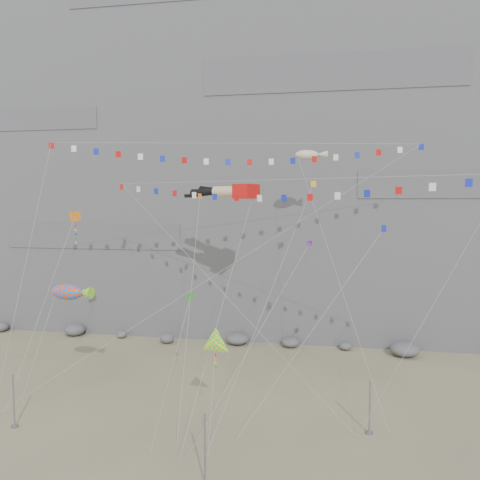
{
  "coord_description": "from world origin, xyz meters",
  "views": [
    {
      "loc": [
        9.29,
        -34.13,
        16.11
      ],
      "look_at": [
        1.7,
        9.0,
        12.55
      ],
      "focal_mm": 35.0,
      "sensor_mm": 36.0,
      "label": 1
    }
  ],
  "objects": [
    {
      "name": "blimp_windsock",
      "position": [
        7.79,
        11.74,
        20.58
      ],
      "size": [
        8.28,
        14.35,
        25.36
      ],
      "color": "beige",
      "rests_on": "ground"
    },
    {
      "name": "fish_windsock",
      "position": [
        -11.07,
        0.42,
        8.81
      ],
      "size": [
        4.05,
        5.18,
        9.97
      ],
      "color": "#EA3C0B",
      "rests_on": "ground"
    },
    {
      "name": "small_kite_a",
      "position": [
        -1.62,
        6.8,
        16.2
      ],
      "size": [
        2.29,
        13.43,
        21.06
      ],
      "color": "orange",
      "rests_on": "ground"
    },
    {
      "name": "small_kite_d",
      "position": [
        8.34,
        8.98,
        17.43
      ],
      "size": [
        6.93,
        16.9,
        24.8
      ],
      "color": "#F5AE14",
      "rests_on": "ground"
    },
    {
      "name": "flag_banner_lower",
      "position": [
        5.23,
        3.73,
        17.87
      ],
      "size": [
        31.1,
        12.18,
        20.43
      ],
      "color": "red",
      "rests_on": "ground"
    },
    {
      "name": "ground",
      "position": [
        0.0,
        0.0,
        0.0
      ],
      "size": [
        120.0,
        120.0,
        0.0
      ],
      "primitive_type": "plane",
      "color": "gray",
      "rests_on": "ground"
    },
    {
      "name": "anchor_pole_center",
      "position": [
        2.92,
        -9.41,
        2.11
      ],
      "size": [
        0.12,
        0.12,
        4.23
      ],
      "primitive_type": "cylinder",
      "color": "gray",
      "rests_on": "ground"
    },
    {
      "name": "small_kite_c",
      "position": [
        -0.89,
        0.88,
        8.49
      ],
      "size": [
        1.17,
        8.27,
        11.47
      ],
      "color": "#1D9416",
      "rests_on": "ground"
    },
    {
      "name": "small_kite_e",
      "position": [
        13.54,
        1.04,
        13.91
      ],
      "size": [
        10.79,
        6.82,
        18.45
      ],
      "color": "#1324AE",
      "rests_on": "ground"
    },
    {
      "name": "small_kite_b",
      "position": [
        8.06,
        6.42,
        12.22
      ],
      "size": [
        7.75,
        13.74,
        19.44
      ],
      "color": "#711BA0",
      "rests_on": "ground"
    },
    {
      "name": "anchor_pole_left",
      "position": [
        -12.24,
        -5.1,
        1.94
      ],
      "size": [
        0.12,
        0.12,
        3.88
      ],
      "primitive_type": "cylinder",
      "color": "gray",
      "rests_on": "ground"
    },
    {
      "name": "flag_banner_upper",
      "position": [
        1.85,
        7.37,
        21.32
      ],
      "size": [
        33.0,
        14.85,
        29.37
      ],
      "color": "red",
      "rests_on": "ground"
    },
    {
      "name": "anchor_pole_right",
      "position": [
        12.73,
        -1.69,
        1.87
      ],
      "size": [
        0.12,
        0.12,
        3.75
      ],
      "primitive_type": "cylinder",
      "color": "gray",
      "rests_on": "ground"
    },
    {
      "name": "talus_boulders",
      "position": [
        0.0,
        17.0,
        0.6
      ],
      "size": [
        60.0,
        3.0,
        1.2
      ],
      "primitive_type": null,
      "color": "slate",
      "rests_on": "ground"
    },
    {
      "name": "delta_kite",
      "position": [
        2.19,
        -3.55,
        6.41
      ],
      "size": [
        2.24,
        4.0,
        7.96
      ],
      "color": "yellow",
      "rests_on": "ground"
    },
    {
      "name": "cliff",
      "position": [
        0.0,
        32.0,
        25.0
      ],
      "size": [
        80.0,
        28.0,
        50.0
      ],
      "primitive_type": "cube",
      "color": "slate",
      "rests_on": "ground"
    },
    {
      "name": "harlequin_kite",
      "position": [
        -12.17,
        3.88,
        14.81
      ],
      "size": [
        2.55,
        9.61,
        17.18
      ],
      "color": "red",
      "rests_on": "ground"
    },
    {
      "name": "legs_kite",
      "position": [
        0.64,
        8.37,
        17.06
      ],
      "size": [
        7.47,
        18.29,
        22.72
      ],
      "rotation": [
        0.0,
        0.0,
        -0.4
      ],
      "color": "red",
      "rests_on": "ground"
    }
  ]
}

